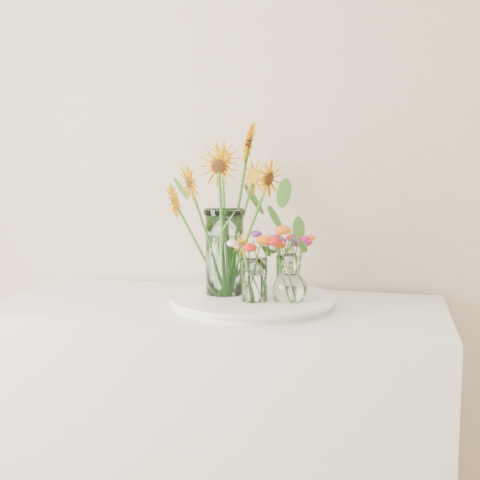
{
  "coord_description": "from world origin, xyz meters",
  "views": [
    {
      "loc": [
        0.29,
        0.15,
        1.32
      ],
      "look_at": [
        -0.17,
        1.93,
        1.1
      ],
      "focal_mm": 45.0,
      "sensor_mm": 36.0,
      "label": 1
    }
  ],
  "objects_px": {
    "mason_jar": "(224,252)",
    "small_vase_b": "(290,278)",
    "counter": "(218,439)",
    "tray": "(252,301)",
    "small_vase_c": "(287,274)",
    "small_vase_a": "(254,280)"
  },
  "relations": [
    {
      "from": "counter",
      "to": "tray",
      "type": "height_order",
      "value": "tray"
    },
    {
      "from": "tray",
      "to": "small_vase_c",
      "type": "xyz_separation_m",
      "value": [
        0.09,
        0.11,
        0.07
      ]
    },
    {
      "from": "small_vase_b",
      "to": "small_vase_a",
      "type": "bearing_deg",
      "value": -165.24
    },
    {
      "from": "tray",
      "to": "mason_jar",
      "type": "xyz_separation_m",
      "value": [
        -0.09,
        0.01,
        0.15
      ]
    },
    {
      "from": "counter",
      "to": "mason_jar",
      "type": "distance_m",
      "value": 0.61
    },
    {
      "from": "small_vase_a",
      "to": "mason_jar",
      "type": "bearing_deg",
      "value": 145.4
    },
    {
      "from": "counter",
      "to": "small_vase_c",
      "type": "xyz_separation_m",
      "value": [
        0.2,
        0.11,
        0.53
      ]
    },
    {
      "from": "mason_jar",
      "to": "small_vase_b",
      "type": "distance_m",
      "value": 0.23
    },
    {
      "from": "small_vase_b",
      "to": "mason_jar",
      "type": "bearing_deg",
      "value": 166.58
    },
    {
      "from": "counter",
      "to": "tray",
      "type": "xyz_separation_m",
      "value": [
        0.11,
        0.0,
        0.46
      ]
    },
    {
      "from": "small_vase_b",
      "to": "small_vase_c",
      "type": "xyz_separation_m",
      "value": [
        -0.04,
        0.15,
        -0.01
      ]
    },
    {
      "from": "tray",
      "to": "small_vase_a",
      "type": "relative_size",
      "value": 3.62
    },
    {
      "from": "small_vase_b",
      "to": "small_vase_c",
      "type": "distance_m",
      "value": 0.16
    },
    {
      "from": "mason_jar",
      "to": "small_vase_b",
      "type": "relative_size",
      "value": 1.87
    },
    {
      "from": "counter",
      "to": "small_vase_a",
      "type": "distance_m",
      "value": 0.56
    },
    {
      "from": "mason_jar",
      "to": "counter",
      "type": "bearing_deg",
      "value": -145.8
    },
    {
      "from": "tray",
      "to": "small_vase_c",
      "type": "distance_m",
      "value": 0.16
    },
    {
      "from": "counter",
      "to": "mason_jar",
      "type": "relative_size",
      "value": 5.07
    },
    {
      "from": "tray",
      "to": "small_vase_b",
      "type": "distance_m",
      "value": 0.16
    },
    {
      "from": "counter",
      "to": "tray",
      "type": "relative_size",
      "value": 2.87
    },
    {
      "from": "tray",
      "to": "mason_jar",
      "type": "relative_size",
      "value": 1.77
    },
    {
      "from": "small_vase_c",
      "to": "counter",
      "type": "bearing_deg",
      "value": -150.24
    }
  ]
}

